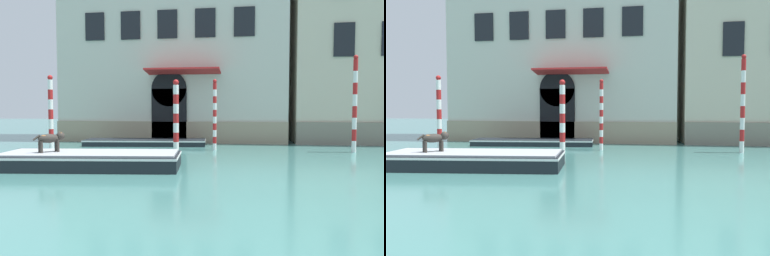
% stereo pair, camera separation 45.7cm
% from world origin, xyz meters
% --- Properties ---
extents(palazzo_left, '(14.46, 7.40, 17.38)m').
position_xyz_m(palazzo_left, '(2.21, 20.09, 8.66)').
color(palazzo_left, beige).
rests_on(palazzo_left, ground_plane).
extents(boat_foreground, '(6.58, 3.05, 0.59)m').
position_xyz_m(boat_foreground, '(1.54, 7.20, 0.31)').
color(boat_foreground, black).
rests_on(boat_foreground, ground_plane).
extents(dog_on_deck, '(0.84, 0.86, 0.74)m').
position_xyz_m(dog_on_deck, '(0.15, 6.98, 1.07)').
color(dog_on_deck, '#332D28').
rests_on(dog_on_deck, boat_foreground).
extents(boat_moored_near_palazzo, '(7.02, 2.50, 0.36)m').
position_xyz_m(boat_moored_near_palazzo, '(1.29, 15.30, 0.19)').
color(boat_moored_near_palazzo, black).
rests_on(boat_moored_near_palazzo, ground_plane).
extents(mooring_pole_0, '(0.26, 0.26, 3.87)m').
position_xyz_m(mooring_pole_0, '(-3.19, 12.95, 1.96)').
color(mooring_pole_0, white).
rests_on(mooring_pole_0, ground_plane).
extents(mooring_pole_2, '(0.22, 0.22, 4.69)m').
position_xyz_m(mooring_pole_2, '(12.18, 13.61, 2.36)').
color(mooring_pole_2, white).
rests_on(mooring_pole_2, ground_plane).
extents(mooring_pole_4, '(0.29, 0.29, 3.55)m').
position_xyz_m(mooring_pole_4, '(3.57, 12.74, 1.80)').
color(mooring_pole_4, white).
rests_on(mooring_pole_4, ground_plane).
extents(mooring_pole_5, '(0.20, 0.20, 3.61)m').
position_xyz_m(mooring_pole_5, '(5.42, 13.55, 1.82)').
color(mooring_pole_5, white).
rests_on(mooring_pole_5, ground_plane).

